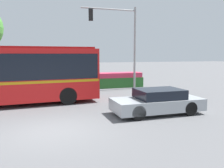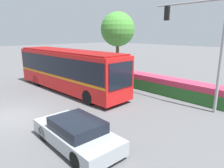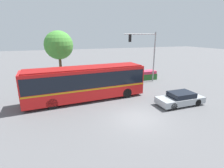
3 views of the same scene
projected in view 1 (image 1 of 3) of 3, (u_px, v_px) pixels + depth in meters
name	position (u px, v px, depth m)	size (l,w,h in m)	color
ground_plane	(53.00, 131.00, 8.78)	(140.00, 140.00, 0.00)	#5B5B5E
sedan_foreground	(157.00, 102.00, 11.28)	(4.34, 1.85, 1.20)	#9EA3A8
traffic_light_pole	(123.00, 36.00, 18.85)	(4.55, 0.24, 6.64)	gray
flowering_hedge	(92.00, 81.00, 19.77)	(8.88, 1.37, 1.26)	#286028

